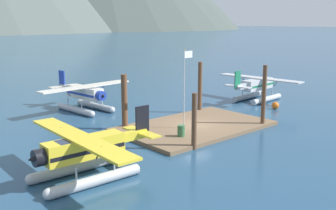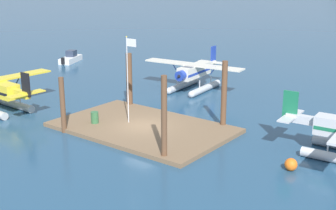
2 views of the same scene
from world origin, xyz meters
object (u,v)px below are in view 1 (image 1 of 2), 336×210
object	(u,v)px
seaplane_cream_bow_left	(85,96)
seaplane_yellow_port_aft	(84,154)
fuel_drum	(181,131)
seaplane_silver_stbd_fwd	(258,87)
flagpole	(185,80)
mooring_buoy	(275,105)

from	to	relation	value
seaplane_cream_bow_left	seaplane_yellow_port_aft	bearing A→B (deg)	-119.83
fuel_drum	seaplane_cream_bow_left	bearing A→B (deg)	91.84
seaplane_silver_stbd_fwd	seaplane_yellow_port_aft	bearing A→B (deg)	-164.56
seaplane_yellow_port_aft	seaplane_cream_bow_left	bearing A→B (deg)	60.17
fuel_drum	seaplane_cream_bow_left	world-z (taller)	seaplane_cream_bow_left
fuel_drum	seaplane_cream_bow_left	size ratio (longest dim) A/B	0.08
flagpole	mooring_buoy	distance (m)	13.65
mooring_buoy	seaplane_yellow_port_aft	xyz separation A→B (m)	(-24.66, -3.43, 1.19)
seaplane_yellow_port_aft	seaplane_silver_stbd_fwd	world-z (taller)	same
fuel_drum	seaplane_cream_bow_left	xyz separation A→B (m)	(-0.45, 13.97, 0.84)
seaplane_yellow_port_aft	seaplane_cream_bow_left	distance (m)	18.35
seaplane_cream_bow_left	mooring_buoy	bearing A→B (deg)	-38.81
fuel_drum	seaplane_yellow_port_aft	bearing A→B (deg)	-168.49
flagpole	seaplane_cream_bow_left	bearing A→B (deg)	101.41
mooring_buoy	seaplane_silver_stbd_fwd	xyz separation A→B (m)	(2.35, 4.03, 1.19)
fuel_drum	seaplane_yellow_port_aft	world-z (taller)	seaplane_yellow_port_aft
fuel_drum	mooring_buoy	world-z (taller)	fuel_drum
seaplane_yellow_port_aft	seaplane_silver_stbd_fwd	size ratio (longest dim) A/B	1.00
seaplane_silver_stbd_fwd	fuel_drum	bearing A→B (deg)	-162.46
flagpole	seaplane_silver_stbd_fwd	world-z (taller)	flagpole
flagpole	seaplane_yellow_port_aft	distance (m)	12.48
flagpole	mooring_buoy	xyz separation A→B (m)	(13.05, -0.22, -3.98)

